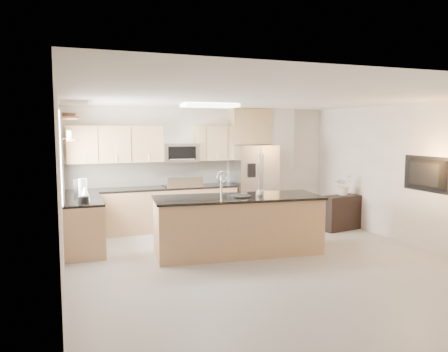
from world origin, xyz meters
name	(u,v)px	position (x,y,z in m)	size (l,w,h in m)	color
floor	(266,264)	(0.00, 0.00, 0.00)	(6.50, 6.50, 0.00)	gray
ceiling	(268,98)	(0.00, 0.00, 2.60)	(6.00, 6.50, 0.02)	white
wall_back	(204,166)	(0.00, 3.25, 1.30)	(6.00, 0.02, 2.60)	white
wall_front	(434,225)	(0.00, -3.25, 1.30)	(6.00, 0.02, 2.60)	white
wall_left	(61,192)	(-3.00, 0.00, 1.30)	(0.02, 6.50, 2.60)	white
wall_right	(419,176)	(3.00, 0.00, 1.30)	(0.02, 6.50, 2.60)	white
back_counter	(153,209)	(-1.23, 2.93, 0.47)	(3.55, 0.66, 1.44)	tan
left_counter	(83,225)	(-2.67, 1.85, 0.46)	(0.66, 1.50, 0.92)	tan
range	(182,207)	(-0.60, 2.92, 0.47)	(0.76, 0.64, 1.14)	black
upper_cabinets	(147,144)	(-1.30, 3.09, 1.83)	(3.50, 0.33, 0.75)	tan
microwave	(180,153)	(-0.60, 3.04, 1.63)	(0.76, 0.40, 0.40)	#BABBBD
refrigerator	(254,184)	(1.06, 2.87, 0.89)	(0.92, 0.78, 1.78)	#BABBBD
partition_column	(279,165)	(1.82, 3.10, 1.30)	(0.60, 0.30, 2.60)	beige
window	(62,157)	(-2.98, 1.85, 1.65)	(0.04, 1.15, 1.65)	white
shelf_lower	(69,140)	(-2.85, 1.95, 1.95)	(0.30, 1.20, 0.04)	#99673D
shelf_upper	(68,118)	(-2.85, 1.95, 2.32)	(0.30, 1.20, 0.04)	#99673D
ceiling_fixture	(210,106)	(-0.40, 1.60, 2.56)	(1.00, 0.50, 0.06)	white
island	(238,225)	(-0.18, 0.76, 0.50)	(2.95, 1.32, 1.41)	tan
credenza	(341,213)	(2.55, 1.66, 0.37)	(0.91, 0.38, 0.73)	black
cup	(261,193)	(0.21, 0.69, 1.03)	(0.12, 0.12, 0.09)	silver
platter	(240,196)	(-0.16, 0.71, 1.00)	(0.39, 0.39, 0.02)	black
blender	(83,193)	(-2.67, 1.30, 1.10)	(0.18, 0.18, 0.41)	black
kettle	(85,193)	(-2.62, 1.72, 1.04)	(0.22, 0.22, 0.28)	#BABBBD
coffee_maker	(80,189)	(-2.70, 1.99, 1.08)	(0.22, 0.25, 0.33)	black
bowl	(68,114)	(-2.85, 2.07, 2.39)	(0.41, 0.41, 0.10)	#BABBBD
flower_vase	(343,180)	(2.63, 1.72, 1.06)	(0.59, 0.51, 0.65)	beige
television	(424,174)	(2.91, -0.20, 1.35)	(1.08, 0.14, 0.62)	black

